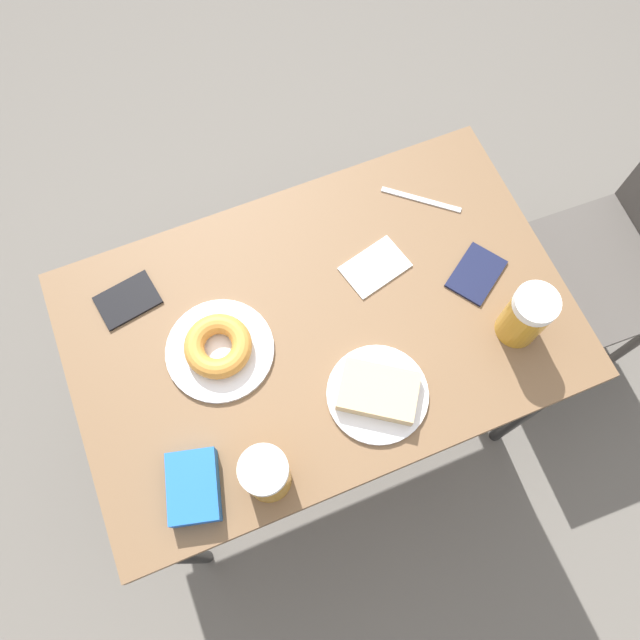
{
  "coord_description": "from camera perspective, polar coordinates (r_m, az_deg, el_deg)",
  "views": [
    {
      "loc": [
        0.43,
        -0.18,
        2.0
      ],
      "look_at": [
        0.0,
        0.0,
        0.79
      ],
      "focal_mm": 35.0,
      "sensor_mm": 36.0,
      "label": 1
    }
  ],
  "objects": [
    {
      "name": "passport_far_edge",
      "position": [
        1.4,
        14.1,
        4.12
      ],
      "size": [
        0.14,
        0.15,
        0.01
      ],
      "rotation": [
        0.0,
        0.0,
        3.74
      ],
      "color": "#141938",
      "rests_on": "table"
    },
    {
      "name": "passport_near_edge",
      "position": [
        1.39,
        -17.17,
        1.75
      ],
      "size": [
        0.11,
        0.14,
        0.01
      ],
      "rotation": [
        0.0,
        0.0,
        3.31
      ],
      "color": "black",
      "rests_on": "table"
    },
    {
      "name": "ground_plane",
      "position": [
        2.06,
        0.0,
        -8.01
      ],
      "size": [
        8.0,
        8.0,
        0.0
      ],
      "primitive_type": "plane",
      "color": "#666059"
    },
    {
      "name": "beer_mug_center",
      "position": [
        1.3,
        18.33,
        0.37
      ],
      "size": [
        0.09,
        0.09,
        0.15
      ],
      "color": "#C68C23",
      "rests_on": "table"
    },
    {
      "name": "fork",
      "position": [
        1.46,
        9.22,
        10.81
      ],
      "size": [
        0.13,
        0.15,
        0.0
      ],
      "rotation": [
        0.0,
        0.0,
        2.44
      ],
      "color": "silver",
      "rests_on": "table"
    },
    {
      "name": "beer_mug_left",
      "position": [
        1.17,
        -4.95,
        -13.9
      ],
      "size": [
        0.09,
        0.09,
        0.15
      ],
      "color": "#C68C23",
      "rests_on": "table"
    },
    {
      "name": "blue_pouch",
      "position": [
        1.24,
        -11.49,
        -14.75
      ],
      "size": [
        0.15,
        0.12,
        0.04
      ],
      "rotation": [
        0.0,
        0.0,
        2.89
      ],
      "color": "blue",
      "rests_on": "table"
    },
    {
      "name": "plate_with_cake",
      "position": [
        1.26,
        5.32,
        -6.62
      ],
      "size": [
        0.21,
        0.21,
        0.04
      ],
      "color": "silver",
      "rests_on": "table"
    },
    {
      "name": "napkin_folded",
      "position": [
        1.37,
        5.06,
        4.85
      ],
      "size": [
        0.12,
        0.16,
        0.0
      ],
      "rotation": [
        0.0,
        0.0,
        4.96
      ],
      "color": "white",
      "rests_on": "table"
    },
    {
      "name": "table",
      "position": [
        1.38,
        0.0,
        -1.41
      ],
      "size": [
        0.67,
        1.05,
        0.77
      ],
      "color": "brown",
      "rests_on": "ground_plane"
    },
    {
      "name": "chair",
      "position": [
        1.86,
        27.01,
        5.71
      ],
      "size": [
        0.42,
        0.42,
        0.87
      ],
      "rotation": [
        0.0,
        0.0,
        -0.04
      ],
      "color": "#514C47",
      "rests_on": "ground_plane"
    },
    {
      "name": "plate_with_donut",
      "position": [
        1.29,
        -9.24,
        -2.52
      ],
      "size": [
        0.22,
        0.22,
        0.05
      ],
      "color": "silver",
      "rests_on": "table"
    }
  ]
}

